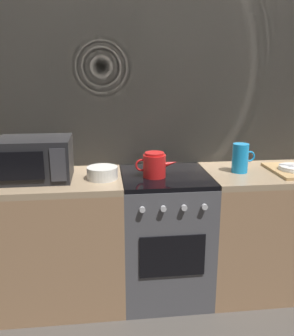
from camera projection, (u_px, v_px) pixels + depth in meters
ground_plane at (164, 291)px, 2.75m from camera, size 8.00×8.00×0.00m
back_wall at (159, 124)px, 2.74m from camera, size 3.60×0.05×2.40m
counter_left at (35, 242)px, 2.53m from camera, size 1.20×0.60×0.90m
stove_unit at (165, 235)px, 2.63m from camera, size 0.60×0.63×0.90m
counter_right at (285, 229)px, 2.73m from camera, size 1.20×0.60×0.90m
microwave at (35, 159)px, 2.37m from camera, size 0.46×0.35×0.27m
kettle at (155, 165)px, 2.44m from camera, size 0.28×0.15×0.17m
mixing_bowl at (102, 173)px, 2.40m from camera, size 0.20×0.20×0.08m
pitcher at (240, 158)px, 2.54m from camera, size 0.16×0.11×0.20m
dish_pile at (294, 170)px, 2.56m from camera, size 0.30×0.40×0.06m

